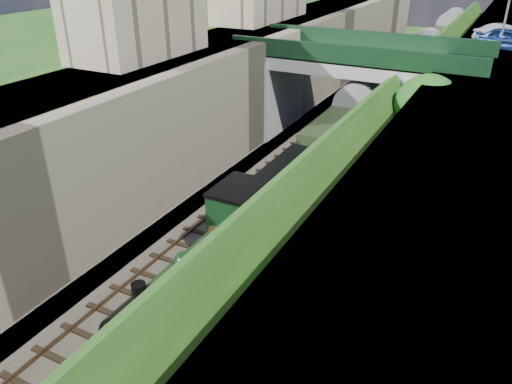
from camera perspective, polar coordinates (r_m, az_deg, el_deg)
ground at (r=18.28m, az=-15.46°, el=-19.42°), size 160.00×160.00×0.00m
trackbed at (r=32.79m, az=8.12°, el=3.59°), size 10.00×90.00×0.20m
retaining_wall at (r=33.70m, az=-0.45°, el=10.66°), size 1.00×90.00×7.00m
street_plateau_left at (r=35.41m, az=-5.57°, el=11.34°), size 6.00×90.00×7.00m
street_plateau_right at (r=30.22m, az=25.70°, el=5.25°), size 8.00×90.00×6.25m
embankment_slope at (r=30.03m, az=16.92°, el=5.83°), size 4.43×90.00×6.36m
track_left at (r=33.37m, az=4.91°, el=4.47°), size 2.50×90.00×0.20m
track_right at (r=32.40m, az=10.13°, el=3.42°), size 2.50×90.00×0.20m
road_bridge at (r=34.87m, az=12.34°, el=11.59°), size 16.00×6.40×7.25m
building_near at (r=29.86m, az=-13.44°, el=18.66°), size 4.00×8.00×4.00m
tree at (r=29.16m, az=19.18°, el=8.91°), size 3.60×3.80×6.60m
car_blue at (r=38.66m, az=26.95°, el=15.28°), size 4.55×2.85×1.45m
car_silver at (r=40.74m, az=26.69°, el=15.76°), size 4.40×3.29×1.39m
locomotive at (r=18.86m, az=-4.98°, el=-9.06°), size 3.10×10.22×3.83m
tender at (r=24.57m, az=4.15°, el=-0.59°), size 2.70×6.00×3.05m
coach_front at (r=35.49m, az=12.47°, el=8.42°), size 2.90×18.00×3.70m
coach_middle at (r=53.31m, az=18.29°, el=13.84°), size 2.90×18.00×3.70m
coach_rear at (r=71.64m, az=21.26°, el=16.47°), size 2.90×18.00×3.70m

